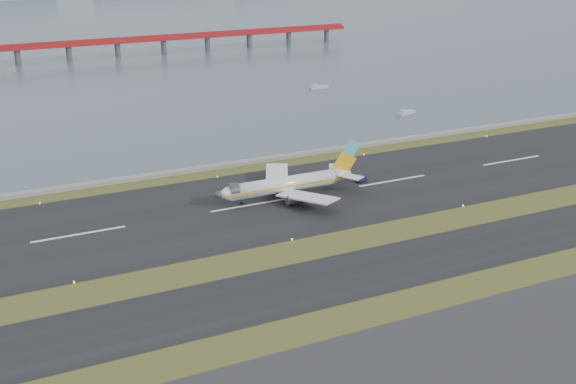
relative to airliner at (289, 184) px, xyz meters
name	(u,v)px	position (x,y,z in m)	size (l,w,h in m)	color
ground	(308,254)	(-10.65, -31.09, -3.46)	(1000.00, 1000.00, 0.00)	#3C4B1A
taxiway_strip	(337,278)	(-10.65, -43.09, -3.41)	(1000.00, 18.00, 0.10)	black
runway_strip	(251,205)	(-10.65, -1.09, -3.41)	(1000.00, 45.00, 0.10)	black
seawall	(208,168)	(-10.65, 28.91, -2.96)	(1000.00, 2.50, 1.00)	gray
bay_water	(25,15)	(-10.65, 428.91, -3.46)	(1400.00, 800.00, 1.30)	#424E5F
red_pier	(117,42)	(9.35, 218.91, 3.82)	(260.00, 5.00, 10.20)	#A31B1D
airliner	(289,184)	(0.00, 0.00, 0.00)	(38.52, 32.89, 12.80)	white
pushback_tug	(361,179)	(21.48, 1.86, -2.51)	(3.48, 2.83, 1.95)	#15193A
workboat_near	(406,113)	(72.91, 56.58, -2.86)	(8.14, 4.81, 1.89)	#B9B9BD
workboat_far	(318,87)	(65.27, 108.00, -2.84)	(8.07, 2.72, 1.94)	#B9B9BD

